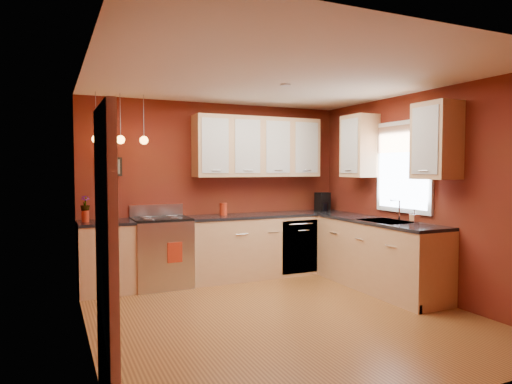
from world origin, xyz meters
name	(u,v)px	position (x,y,z in m)	size (l,w,h in m)	color
floor	(282,316)	(0.00, 0.00, 0.00)	(4.20, 4.20, 0.00)	#99612C
ceiling	(282,78)	(0.00, 0.00, 2.60)	(4.00, 4.20, 0.02)	white
wall_back	(217,190)	(0.00, 2.10, 1.30)	(4.00, 0.02, 2.60)	maroon
wall_front	(428,217)	(0.00, -2.10, 1.30)	(4.00, 0.02, 2.60)	maroon
wall_left	(87,205)	(-2.00, 0.00, 1.30)	(0.02, 4.20, 2.60)	maroon
wall_right	(421,194)	(2.00, 0.00, 1.30)	(0.02, 4.20, 2.60)	maroon
base_cabinets_back_left	(106,258)	(-1.65, 1.80, 0.45)	(0.70, 0.60, 0.90)	tan
base_cabinets_back_right	(269,246)	(0.73, 1.80, 0.45)	(2.54, 0.60, 0.90)	tan
base_cabinets_right	(378,256)	(1.70, 0.45, 0.45)	(0.60, 2.10, 0.90)	tan
counter_back_left	(106,223)	(-1.65, 1.80, 0.92)	(0.70, 0.62, 0.04)	black
counter_back_right	(269,215)	(0.73, 1.80, 0.92)	(2.54, 0.62, 0.04)	black
counter_right	(379,221)	(1.70, 0.45, 0.92)	(0.62, 2.10, 0.04)	black
gas_range	(162,252)	(-0.92, 1.80, 0.48)	(0.76, 0.64, 1.11)	#B6B6BB
dishwasher_front	(300,247)	(1.10, 1.51, 0.45)	(0.60, 0.02, 0.80)	#B6B6BB
sink	(386,223)	(1.70, 0.30, 0.92)	(0.50, 0.70, 0.33)	#9A9A9F
window	(404,164)	(1.97, 0.30, 1.69)	(0.06, 1.02, 1.22)	white
door_left_wall	(106,258)	(-1.97, -1.20, 1.03)	(0.12, 0.82, 2.05)	white
upper_cabinets_back	(258,147)	(0.60, 1.93, 1.95)	(2.00, 0.35, 0.90)	tan
upper_cabinets_right	(394,144)	(1.82, 0.32, 1.95)	(0.35, 1.95, 0.90)	tan
wall_picture	(110,167)	(-1.55, 2.08, 1.65)	(0.32, 0.03, 0.26)	black
pendant_lights	(121,139)	(-1.45, 1.75, 2.01)	(0.71, 0.11, 0.66)	#9A9A9F
red_canister	(223,209)	(0.01, 1.87, 1.03)	(0.12, 0.12, 0.18)	#A32711
red_vase	(85,216)	(-1.90, 1.79, 1.01)	(0.09, 0.09, 0.15)	#A32711
flowers	(85,204)	(-1.90, 1.79, 1.17)	(0.12, 0.12, 0.21)	#A32711
coffee_maker	(323,202)	(1.73, 1.86, 1.08)	(0.23, 0.22, 0.30)	black
soap_pump	(414,217)	(1.76, -0.14, 1.03)	(0.09, 0.09, 0.19)	white
dish_towel	(175,252)	(-0.82, 1.47, 0.52)	(0.20, 0.01, 0.27)	#A32711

